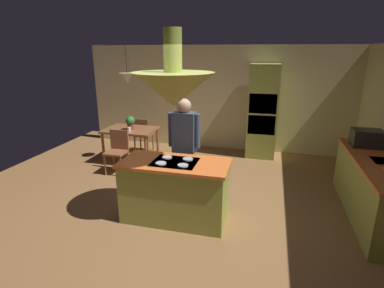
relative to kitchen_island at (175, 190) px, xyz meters
name	(u,v)px	position (x,y,z in m)	size (l,w,h in m)	color
ground	(179,211)	(0.00, 0.20, -0.46)	(8.16, 8.16, 0.00)	olive
wall_back	(219,98)	(0.00, 3.65, 0.82)	(6.80, 0.10, 2.55)	beige
kitchen_island	(175,190)	(0.00, 0.00, 0.00)	(1.57, 0.76, 0.92)	#939E42
counter_run_right	(374,188)	(2.84, 0.80, 0.00)	(0.73, 2.37, 0.90)	#939E42
oven_tower	(263,112)	(1.10, 3.24, 0.61)	(0.66, 0.62, 2.14)	#939E42
dining_table	(131,133)	(-1.70, 2.10, 0.20)	(1.12, 0.82, 0.76)	brown
person_at_island	(184,143)	(-0.04, 0.65, 0.53)	(0.53, 0.23, 1.71)	tan
range_hood	(173,87)	(0.00, 0.00, 1.50)	(1.10, 1.10, 1.00)	#939E42
pendant_light_over_table	(127,78)	(-1.70, 2.10, 1.40)	(0.32, 0.32, 0.82)	beige
chair_facing_island	(118,148)	(-1.70, 1.47, 0.05)	(0.40, 0.40, 0.87)	brown
chair_by_back_wall	(142,133)	(-1.70, 2.73, 0.05)	(0.40, 0.40, 0.87)	brown
potted_plant_on_table	(130,122)	(-1.66, 2.04, 0.47)	(0.20, 0.20, 0.30)	#99382D
cup_on_table	(129,129)	(-1.63, 1.90, 0.35)	(0.07, 0.07, 0.09)	white
microwave_on_counter	(367,138)	(2.84, 1.50, 0.59)	(0.46, 0.36, 0.28)	#232326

